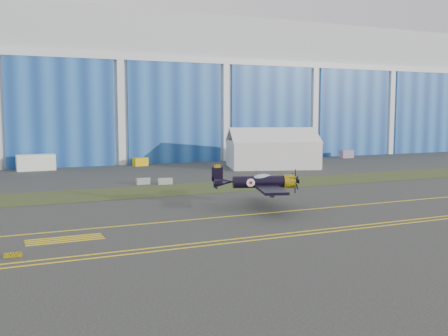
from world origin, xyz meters
name	(u,v)px	position (x,y,z in m)	size (l,w,h in m)	color
ground	(228,206)	(0.00, 0.00, 0.00)	(260.00, 260.00, 0.00)	#363935
grass_median	(184,189)	(0.00, 14.00, 0.02)	(260.00, 10.00, 0.02)	#475128
hangar	(98,91)	(0.00, 71.79, 14.96)	(220.00, 45.70, 30.00)	silver
taxiway_centreline	(249,215)	(0.00, -5.00, 0.01)	(200.00, 0.20, 0.02)	yellow
edge_line_near	(301,235)	(0.00, -14.50, 0.01)	(80.00, 0.20, 0.02)	yellow
edge_line_far	(295,232)	(0.00, -13.50, 0.01)	(80.00, 0.20, 0.02)	yellow
hold_short_ladder	(65,239)	(-18.00, -8.10, 0.01)	(6.00, 2.40, 0.02)	yellow
guard_board_left	(13,255)	(-22.00, -12.00, 0.17)	(1.20, 0.15, 0.35)	yellow
warbird	(259,182)	(2.63, -2.03, 2.77)	(13.67, 15.09, 3.73)	black
tent	(272,147)	(24.30, 33.67, 3.69)	(18.60, 15.80, 7.38)	silver
shipping_container	(36,162)	(-15.92, 45.96, 1.39)	(6.41, 2.56, 2.78)	white
tug	(140,162)	(2.84, 46.20, 0.76)	(2.62, 1.64, 1.53)	yellow
gse_box	(346,154)	(49.39, 44.50, 0.89)	(2.95, 1.58, 1.77)	gray
barrier_a	(143,181)	(-3.66, 20.72, 0.45)	(2.00, 0.60, 0.90)	gray
barrier_b	(165,181)	(-0.85, 19.41, 0.45)	(2.00, 0.60, 0.90)	#959993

